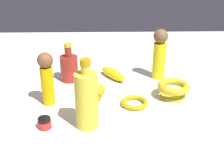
{
  "coord_description": "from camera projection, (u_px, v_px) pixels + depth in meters",
  "views": [
    {
      "loc": [
        0.02,
        1.01,
        0.54
      ],
      "look_at": [
        0.0,
        0.0,
        0.07
      ],
      "focal_mm": 47.62,
      "sensor_mm": 36.0,
      "label": 1
    }
  ],
  "objects": [
    {
      "name": "nail_polish_jar",
      "position": [
        44.0,
        123.0,
        0.96
      ],
      "size": [
        0.04,
        0.04,
        0.04
      ],
      "color": "red",
      "rests_on": "ground"
    },
    {
      "name": "bangle",
      "position": [
        134.0,
        103.0,
        1.1
      ],
      "size": [
        0.1,
        0.1,
        0.02
      ],
      "primitive_type": "torus",
      "color": "#B79C0F",
      "rests_on": "ground"
    },
    {
      "name": "person_figure_child",
      "position": [
        160.0,
        53.0,
        1.29
      ],
      "size": [
        0.08,
        0.08,
        0.22
      ],
      "color": "yellow",
      "rests_on": "ground"
    },
    {
      "name": "person_figure_adult",
      "position": [
        47.0,
        77.0,
        1.07
      ],
      "size": [
        0.06,
        0.06,
        0.2
      ],
      "color": "#E8AF08",
      "rests_on": "ground"
    },
    {
      "name": "bottle_short",
      "position": [
        69.0,
        67.0,
        1.29
      ],
      "size": [
        0.08,
        0.08,
        0.17
      ],
      "color": "maroon",
      "rests_on": "ground"
    },
    {
      "name": "bottle_tall",
      "position": [
        87.0,
        100.0,
        0.94
      ],
      "size": [
        0.07,
        0.07,
        0.23
      ],
      "color": "yellow",
      "rests_on": "ground"
    },
    {
      "name": "bowl",
      "position": [
        174.0,
        88.0,
        1.15
      ],
      "size": [
        0.13,
        0.13,
        0.06
      ],
      "color": "gold",
      "rests_on": "ground"
    },
    {
      "name": "ground",
      "position": [
        112.0,
        100.0,
        1.14
      ],
      "size": [
        2.0,
        2.0,
        0.0
      ],
      "primitive_type": "plane",
      "color": "silver"
    },
    {
      "name": "banana",
      "position": [
        113.0,
        74.0,
        1.32
      ],
      "size": [
        0.13,
        0.16,
        0.04
      ],
      "primitive_type": "ellipsoid",
      "rotation": [
        0.0,
        0.0,
        5.33
      ],
      "color": "yellow",
      "rests_on": "ground"
    },
    {
      "name": "cat_figurine",
      "position": [
        92.0,
        92.0,
        1.12
      ],
      "size": [
        0.12,
        0.11,
        0.09
      ],
      "color": "yellow",
      "rests_on": "ground"
    }
  ]
}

